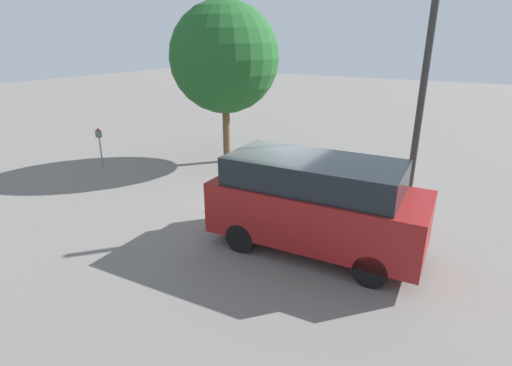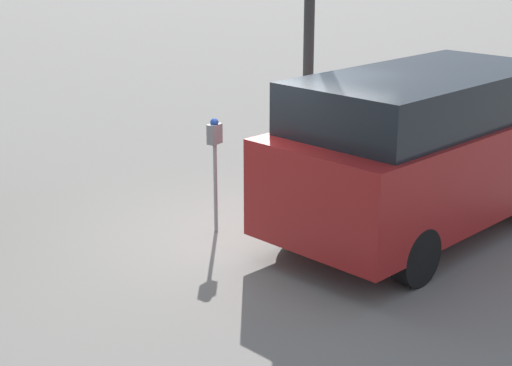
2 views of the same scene
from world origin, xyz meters
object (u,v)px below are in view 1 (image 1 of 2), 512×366
(lamp_post, at_px, (418,124))
(street_tree, at_px, (225,58))
(parking_meter_near, at_px, (275,167))
(parking_meter_far, at_px, (99,139))
(parked_van, at_px, (316,202))

(lamp_post, height_order, street_tree, lamp_post)
(parking_meter_near, height_order, street_tree, street_tree)
(parking_meter_near, bearing_deg, street_tree, 128.08)
(parking_meter_far, distance_m, parked_van, 9.43)
(lamp_post, height_order, parked_van, lamp_post)
(parking_meter_near, xyz_separation_m, parked_van, (2.00, -1.85, 0.03))
(parking_meter_near, height_order, lamp_post, lamp_post)
(lamp_post, xyz_separation_m, street_tree, (-7.04, 1.22, 1.45))
(parking_meter_near, distance_m, lamp_post, 4.00)
(lamp_post, bearing_deg, parked_van, -111.82)
(parking_meter_far, bearing_deg, street_tree, 25.91)
(street_tree, bearing_deg, lamp_post, -9.84)
(parking_meter_far, xyz_separation_m, street_tree, (3.62, 3.01, 2.81))
(lamp_post, bearing_deg, street_tree, 170.16)
(parked_van, bearing_deg, street_tree, 137.39)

